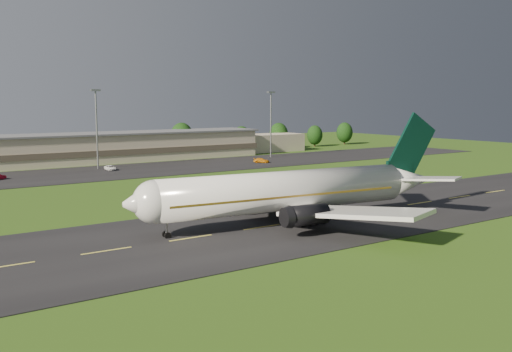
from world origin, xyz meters
TOP-DOWN VIEW (x-y plane):
  - ground at (0.00, 0.00)m, footprint 360.00×360.00m
  - taxiway at (0.00, 0.00)m, footprint 220.00×30.00m
  - apron at (0.00, 72.00)m, footprint 260.00×30.00m
  - airliner at (4.84, -0.10)m, footprint 51.21×41.90m
  - terminal at (6.40, 96.18)m, footprint 145.00×16.00m
  - light_mast_centre at (5.00, 80.00)m, footprint 2.40×1.20m
  - light_mast_east at (60.00, 80.00)m, footprint 2.40×1.20m
  - tree_line at (28.62, 105.42)m, footprint 196.39×9.18m
  - service_vehicle_c at (6.47, 75.22)m, footprint 2.13×4.41m
  - service_vehicle_d at (48.02, 68.06)m, footprint 4.45×4.36m

SIDE VIEW (x-z plane):
  - ground at x=0.00m, z-range 0.00..0.00m
  - taxiway at x=0.00m, z-range 0.00..0.10m
  - apron at x=0.00m, z-range 0.00..0.10m
  - service_vehicle_c at x=6.47m, z-range 0.10..1.31m
  - service_vehicle_d at x=48.02m, z-range 0.10..1.38m
  - terminal at x=6.40m, z-range -0.21..8.19m
  - airliner at x=4.84m, z-range -3.13..12.45m
  - tree_line at x=28.62m, z-range -0.21..10.21m
  - light_mast_centre at x=5.00m, z-range 2.56..22.91m
  - light_mast_east at x=60.00m, z-range 2.56..22.91m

